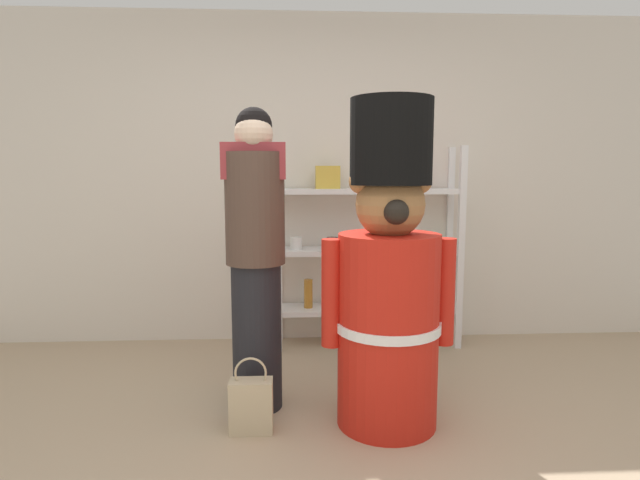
# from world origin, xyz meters

# --- Properties ---
(back_wall) EXTENTS (6.40, 0.12, 2.60)m
(back_wall) POSITION_xyz_m (0.00, 2.20, 1.30)
(back_wall) COLOR silver
(back_wall) RESTS_ON ground_plane
(merchandise_shelf) EXTENTS (1.45, 0.35, 1.57)m
(merchandise_shelf) POSITION_xyz_m (0.43, 1.98, 0.82)
(merchandise_shelf) COLOR white
(merchandise_shelf) RESTS_ON ground_plane
(teddy_bear_guard) EXTENTS (0.72, 0.56, 1.74)m
(teddy_bear_guard) POSITION_xyz_m (0.35, 0.65, 0.78)
(teddy_bear_guard) COLOR red
(teddy_bear_guard) RESTS_ON ground_plane
(person_shopper) EXTENTS (0.35, 0.33, 1.72)m
(person_shopper) POSITION_xyz_m (-0.37, 0.89, 0.90)
(person_shopper) COLOR black
(person_shopper) RESTS_ON ground_plane
(shopping_bag) EXTENTS (0.23, 0.12, 0.41)m
(shopping_bag) POSITION_xyz_m (-0.38, 0.59, 0.15)
(shopping_bag) COLOR #C1AD89
(shopping_bag) RESTS_ON ground_plane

